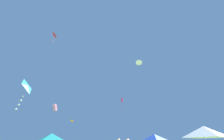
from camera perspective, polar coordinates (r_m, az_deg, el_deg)
name	(u,v)px	position (r m, az deg, el deg)	size (l,w,h in m)	color
canopy_tent_teal	(51,138)	(16.41, -23.97, -24.39)	(2.63, 2.63, 2.81)	#9E9EA3
canopy_tent_blue	(155,138)	(17.33, 17.37, -25.48)	(2.64, 2.64, 2.83)	#9E9EA3
canopy_tent_white	(205,132)	(17.43, 34.14, -20.46)	(3.21, 3.21, 3.44)	#9E9EA3
kite_white_delta	(139,62)	(28.77, 11.11, 3.15)	(1.38, 1.32, 0.72)	white
kite_red_diamond	(55,36)	(35.49, -22.66, 13.04)	(1.48, 1.45, 3.01)	red
kite_pink_box	(55,107)	(26.69, -22.59, -14.17)	(0.57, 0.98, 1.20)	pink
kite_magenta_box	(122,100)	(36.23, 4.17, -12.36)	(0.68, 0.76, 2.62)	#D6389E
kite_cyan_diamond	(27,88)	(16.41, -31.79, -6.21)	(0.96, 1.05, 3.15)	#2DB7CC
kite_orange_delta	(72,121)	(37.92, -16.22, -19.55)	(0.94, 0.90, 0.48)	orange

